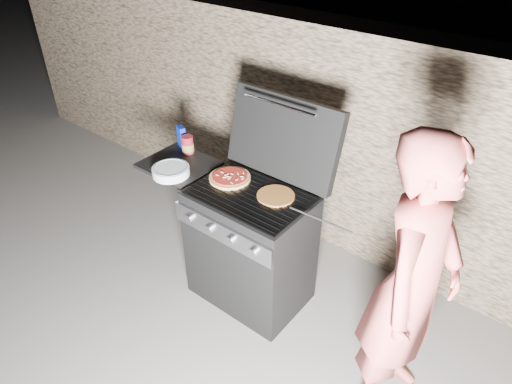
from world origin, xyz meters
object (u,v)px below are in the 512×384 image
Objects in this scene: gas_grill at (224,233)px; person at (412,287)px; pizza_topped at (230,177)px; sauce_jar at (188,145)px.

person reaches higher than gas_grill.
pizza_topped is 0.16× the size of person.
gas_grill is 9.85× the size of sauce_jar.
sauce_jar is at bearing 161.86° from gas_grill.
gas_grill is 4.69× the size of pizza_topped.
sauce_jar is 0.08× the size of person.
pizza_topped is 2.10× the size of sauce_jar.
person is at bearing -8.03° from sauce_jar.
person is (1.38, -0.17, -0.04)m from pizza_topped.
sauce_jar is at bearing 168.86° from pizza_topped.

